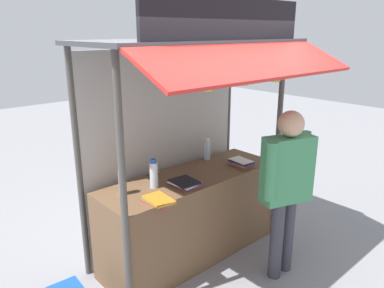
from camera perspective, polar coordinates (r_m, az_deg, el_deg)
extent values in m
plane|color=gray|center=(4.36, 0.00, -16.44)|extent=(20.00, 20.00, 0.00)
cube|color=brown|center=(4.12, 0.00, -10.97)|extent=(2.07, 0.66, 0.94)
cylinder|color=#4C4742|center=(3.02, -10.52, -7.90)|extent=(0.06, 0.06, 2.29)
cylinder|color=#4C4742|center=(4.38, 13.07, -0.10)|extent=(0.06, 0.06, 2.29)
cylinder|color=#4C4742|center=(3.67, -17.04, -3.81)|extent=(0.06, 0.06, 2.29)
cylinder|color=#4C4742|center=(4.85, 5.50, 1.94)|extent=(0.06, 0.06, 2.29)
cube|color=#B7B2A8|center=(4.18, -4.17, -0.87)|extent=(2.03, 0.04, 2.24)
cube|color=#3F3F44|center=(3.61, 0.43, 15.53)|extent=(2.27, 0.99, 0.04)
cube|color=red|center=(3.11, 9.93, 12.52)|extent=(2.23, 0.51, 0.26)
cube|color=black|center=(3.29, 5.94, 18.69)|extent=(1.86, 0.04, 0.35)
cylinder|color=#59544C|center=(3.33, 5.13, 13.62)|extent=(1.97, 0.02, 0.02)
cylinder|color=silver|center=(4.37, 2.32, -0.89)|extent=(0.07, 0.07, 0.24)
cylinder|color=white|center=(4.34, 2.35, 0.79)|extent=(0.05, 0.05, 0.03)
cylinder|color=silver|center=(3.51, -10.67, -5.86)|extent=(0.07, 0.07, 0.23)
cylinder|color=red|center=(3.46, -10.79, -3.84)|extent=(0.05, 0.05, 0.03)
cylinder|color=silver|center=(3.61, -5.90, -4.79)|extent=(0.08, 0.08, 0.26)
cylinder|color=blue|center=(3.56, -5.98, -2.61)|extent=(0.05, 0.05, 0.03)
cube|color=red|center=(3.70, -1.01, -6.21)|extent=(0.25, 0.29, 0.01)
cube|color=blue|center=(3.69, -1.04, -6.11)|extent=(0.24, 0.29, 0.01)
cube|color=white|center=(3.68, -1.14, -5.98)|extent=(0.26, 0.30, 0.01)
cube|color=black|center=(3.68, -1.14, -5.81)|extent=(0.25, 0.29, 0.01)
cube|color=green|center=(4.24, 7.52, -3.22)|extent=(0.18, 0.26, 0.01)
cube|color=red|center=(4.23, 7.60, -3.14)|extent=(0.18, 0.26, 0.01)
cube|color=orange|center=(4.24, 7.58, -2.93)|extent=(0.17, 0.26, 0.01)
cube|color=blue|center=(4.22, 7.66, -2.84)|extent=(0.17, 0.26, 0.01)
cube|color=black|center=(4.22, 7.61, -2.69)|extent=(0.17, 0.25, 0.01)
cube|color=white|center=(4.23, 7.59, -2.49)|extent=(0.19, 0.27, 0.01)
cube|color=red|center=(3.34, -5.26, -8.90)|extent=(0.21, 0.30, 0.01)
cube|color=green|center=(3.34, -5.21, -8.70)|extent=(0.20, 0.29, 0.01)
cube|color=orange|center=(3.34, -5.17, -8.56)|extent=(0.22, 0.30, 0.01)
cube|color=orange|center=(3.34, -5.13, -8.43)|extent=(0.21, 0.30, 0.01)
cylinder|color=#332D23|center=(3.55, 8.35, 12.49)|extent=(0.01, 0.01, 0.12)
cylinder|color=olive|center=(3.56, 8.29, 11.20)|extent=(0.04, 0.04, 0.04)
ellipsoid|color=yellow|center=(3.58, 8.44, 9.98)|extent=(0.03, 0.07, 0.14)
ellipsoid|color=yellow|center=(3.59, 8.29, 10.03)|extent=(0.06, 0.07, 0.15)
ellipsoid|color=yellow|center=(3.58, 7.96, 10.02)|extent=(0.08, 0.03, 0.14)
ellipsoid|color=yellow|center=(3.57, 7.98, 9.96)|extent=(0.06, 0.04, 0.15)
ellipsoid|color=yellow|center=(3.55, 7.91, 9.96)|extent=(0.04, 0.08, 0.15)
ellipsoid|color=yellow|center=(3.54, 8.14, 9.93)|extent=(0.05, 0.07, 0.15)
ellipsoid|color=yellow|center=(3.55, 8.30, 9.91)|extent=(0.06, 0.05, 0.15)
ellipsoid|color=yellow|center=(3.56, 8.58, 9.93)|extent=(0.07, 0.04, 0.15)
ellipsoid|color=yellow|center=(3.57, 8.49, 9.93)|extent=(0.05, 0.05, 0.15)
cylinder|color=#332D23|center=(3.19, 2.61, 12.14)|extent=(0.01, 0.01, 0.12)
cylinder|color=olive|center=(3.20, 2.59, 10.68)|extent=(0.04, 0.04, 0.04)
ellipsoid|color=yellow|center=(3.23, 2.80, 9.31)|extent=(0.04, 0.07, 0.15)
ellipsoid|color=yellow|center=(3.23, 2.49, 9.30)|extent=(0.06, 0.05, 0.15)
ellipsoid|color=yellow|center=(3.22, 2.20, 9.31)|extent=(0.07, 0.06, 0.15)
ellipsoid|color=yellow|center=(3.19, 2.29, 9.28)|extent=(0.04, 0.08, 0.15)
ellipsoid|color=yellow|center=(3.20, 2.61, 9.23)|extent=(0.06, 0.06, 0.15)
ellipsoid|color=yellow|center=(3.21, 2.92, 9.28)|extent=(0.07, 0.06, 0.15)
cylinder|color=#332D23|center=(3.93, 12.95, 12.80)|extent=(0.01, 0.01, 0.10)
cylinder|color=olive|center=(3.94, 12.88, 11.75)|extent=(0.04, 0.04, 0.04)
ellipsoid|color=#DED444|center=(3.97, 13.11, 10.50)|extent=(0.05, 0.10, 0.17)
ellipsoid|color=#DED444|center=(3.97, 12.66, 10.53)|extent=(0.09, 0.07, 0.18)
ellipsoid|color=#DED444|center=(3.96, 12.49, 10.50)|extent=(0.09, 0.04, 0.17)
ellipsoid|color=#DED444|center=(3.94, 12.44, 10.46)|extent=(0.08, 0.07, 0.18)
ellipsoid|color=#DED444|center=(3.93, 12.63, 10.41)|extent=(0.04, 0.08, 0.17)
ellipsoid|color=#DED444|center=(3.92, 12.92, 10.42)|extent=(0.09, 0.08, 0.18)
ellipsoid|color=#DED444|center=(3.92, 13.13, 10.43)|extent=(0.10, 0.05, 0.17)
ellipsoid|color=#DED444|center=(3.95, 13.13, 10.43)|extent=(0.07, 0.07, 0.18)
cylinder|color=#332D23|center=(3.38, 5.77, 12.67)|extent=(0.01, 0.01, 0.08)
cylinder|color=olive|center=(3.38, 5.74, 11.63)|extent=(0.04, 0.04, 0.04)
ellipsoid|color=yellow|center=(3.41, 6.05, 10.29)|extent=(0.04, 0.09, 0.16)
ellipsoid|color=yellow|center=(3.41, 5.72, 10.23)|extent=(0.06, 0.06, 0.16)
ellipsoid|color=yellow|center=(3.41, 5.38, 10.29)|extent=(0.09, 0.04, 0.16)
ellipsoid|color=yellow|center=(3.39, 5.36, 10.22)|extent=(0.07, 0.07, 0.16)
ellipsoid|color=yellow|center=(3.37, 5.42, 10.22)|extent=(0.05, 0.09, 0.16)
ellipsoid|color=yellow|center=(3.37, 5.71, 10.17)|extent=(0.07, 0.07, 0.16)
ellipsoid|color=yellow|center=(3.37, 6.00, 10.19)|extent=(0.09, 0.04, 0.16)
ellipsoid|color=yellow|center=(3.39, 6.01, 10.19)|extent=(0.07, 0.06, 0.16)
cylinder|color=#383842|center=(3.89, 12.88, -14.33)|extent=(0.13, 0.13, 0.82)
cylinder|color=#383842|center=(4.02, 14.47, -13.29)|extent=(0.13, 0.13, 0.82)
cube|color=#3F8C59|center=(3.64, 14.50, -3.82)|extent=(0.53, 0.36, 0.65)
cylinder|color=#3F8C59|center=(3.41, 12.00, -4.19)|extent=(0.11, 0.11, 0.55)
cylinder|color=#3F8C59|center=(3.84, 16.82, -2.12)|extent=(0.11, 0.11, 0.55)
sphere|color=tan|center=(3.51, 15.04, 3.02)|extent=(0.25, 0.25, 0.25)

